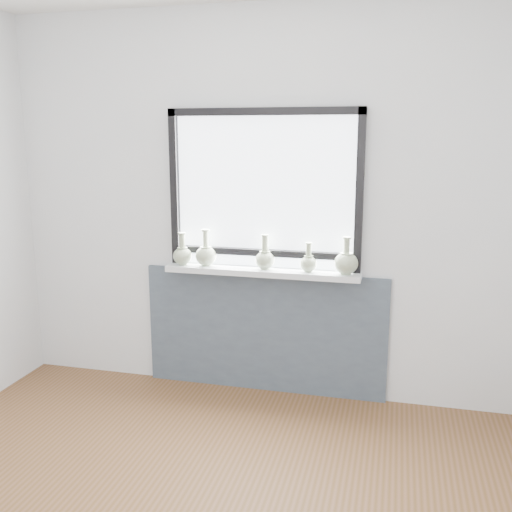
% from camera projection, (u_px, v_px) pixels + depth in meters
% --- Properties ---
extents(back_wall, '(3.60, 0.02, 2.60)m').
position_uv_depth(back_wall, '(265.00, 208.00, 3.83)').
color(back_wall, silver).
rests_on(back_wall, ground).
extents(apron_panel, '(1.70, 0.03, 0.86)m').
position_uv_depth(apron_panel, '(264.00, 332.00, 3.98)').
color(apron_panel, '#485564').
rests_on(apron_panel, ground).
extents(windowsill, '(1.32, 0.18, 0.04)m').
position_uv_depth(windowsill, '(262.00, 272.00, 3.82)').
color(windowsill, silver).
rests_on(windowsill, apron_panel).
extents(window, '(1.30, 0.06, 1.05)m').
position_uv_depth(window, '(264.00, 187.00, 3.76)').
color(window, black).
rests_on(window, windowsill).
extents(vase_a, '(0.13, 0.13, 0.22)m').
position_uv_depth(vase_a, '(183.00, 254.00, 3.93)').
color(vase_a, '#AEBF98').
rests_on(vase_a, windowsill).
extents(vase_b, '(0.14, 0.14, 0.25)m').
position_uv_depth(vase_b, '(206.00, 254.00, 3.90)').
color(vase_b, '#AEBF98').
rests_on(vase_b, windowsill).
extents(vase_c, '(0.13, 0.13, 0.23)m').
position_uv_depth(vase_c, '(265.00, 258.00, 3.79)').
color(vase_c, '#AEBF98').
rests_on(vase_c, windowsill).
extents(vase_d, '(0.11, 0.11, 0.19)m').
position_uv_depth(vase_d, '(308.00, 262.00, 3.72)').
color(vase_d, '#AEBF98').
rests_on(vase_d, windowsill).
extents(vase_e, '(0.15, 0.15, 0.24)m').
position_uv_depth(vase_e, '(346.00, 262.00, 3.65)').
color(vase_e, '#AEBF98').
rests_on(vase_e, windowsill).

